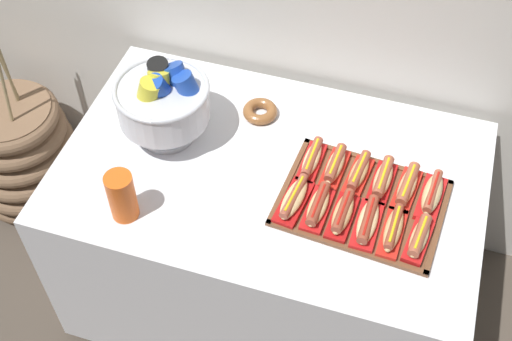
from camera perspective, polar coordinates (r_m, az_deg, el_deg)
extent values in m
plane|color=#4C4238|center=(2.72, 0.97, -10.09)|extent=(10.00, 10.00, 0.00)
cube|color=silver|center=(2.39, 1.09, -5.39)|extent=(1.33, 0.84, 0.71)
cylinder|color=black|center=(2.71, -12.67, -12.07)|extent=(0.05, 0.05, 0.04)
cylinder|color=black|center=(2.99, -7.56, -2.07)|extent=(0.05, 0.05, 0.04)
cylinder|color=black|center=(2.85, 13.70, -7.30)|extent=(0.05, 0.05, 0.04)
cylinder|color=brown|center=(2.99, -19.09, 1.55)|extent=(0.35, 0.35, 0.49)
torus|color=brown|center=(3.14, -18.15, -0.94)|extent=(0.45, 0.45, 0.07)
torus|color=brown|center=(3.08, -18.51, 0.03)|extent=(0.48, 0.48, 0.07)
torus|color=brown|center=(3.02, -18.89, 1.03)|extent=(0.47, 0.47, 0.07)
torus|color=brown|center=(2.96, -19.29, 2.08)|extent=(0.45, 0.45, 0.07)
torus|color=brown|center=(2.91, -19.70, 3.16)|extent=(0.42, 0.42, 0.07)
torus|color=brown|center=(2.85, -20.13, 4.29)|extent=(0.40, 0.40, 0.07)
cylinder|color=#937F56|center=(2.66, -20.61, 7.29)|extent=(0.02, 0.07, 0.38)
cylinder|color=#937F56|center=(2.69, -20.80, 9.36)|extent=(0.01, 0.01, 0.50)
cube|color=brown|center=(2.05, 8.89, -2.74)|extent=(0.51, 0.40, 0.01)
cube|color=brown|center=(1.94, 7.52, -6.38)|extent=(0.48, 0.05, 0.01)
cube|color=brown|center=(2.15, 10.16, 0.77)|extent=(0.48, 0.05, 0.01)
cube|color=brown|center=(2.07, 2.78, -0.76)|extent=(0.04, 0.36, 0.01)
cube|color=brown|center=(2.04, 15.17, -4.48)|extent=(0.04, 0.36, 0.01)
cube|color=#B21414|center=(2.01, 3.18, -2.71)|extent=(0.09, 0.19, 0.02)
ellipsoid|color=#E0BC7F|center=(2.00, 3.20, -2.35)|extent=(0.07, 0.17, 0.04)
cylinder|color=#9E4C38|center=(1.99, 3.22, -2.16)|extent=(0.05, 0.17, 0.03)
cylinder|color=yellow|center=(1.98, 3.23, -1.94)|extent=(0.03, 0.14, 0.01)
cube|color=red|center=(2.00, 5.20, -3.34)|extent=(0.07, 0.17, 0.02)
ellipsoid|color=#E0BC7F|center=(1.98, 5.24, -3.00)|extent=(0.06, 0.16, 0.04)
cylinder|color=brown|center=(1.98, 5.26, -2.81)|extent=(0.04, 0.15, 0.03)
cylinder|color=red|center=(1.96, 5.29, -2.55)|extent=(0.01, 0.13, 0.01)
cube|color=#B21414|center=(1.99, 7.25, -3.96)|extent=(0.07, 0.17, 0.02)
ellipsoid|color=tan|center=(1.97, 7.31, -3.59)|extent=(0.06, 0.16, 0.04)
cylinder|color=brown|center=(1.96, 7.35, -3.38)|extent=(0.04, 0.15, 0.03)
cylinder|color=red|center=(1.95, 7.39, -3.14)|extent=(0.02, 0.13, 0.01)
cube|color=red|center=(1.99, 9.32, -4.59)|extent=(0.07, 0.18, 0.02)
ellipsoid|color=beige|center=(1.97, 9.39, -4.26)|extent=(0.06, 0.17, 0.04)
cylinder|color=brown|center=(1.96, 9.43, -4.07)|extent=(0.04, 0.16, 0.03)
cylinder|color=red|center=(1.95, 9.48, -3.83)|extent=(0.01, 0.14, 0.01)
cube|color=red|center=(1.98, 11.40, -5.22)|extent=(0.07, 0.18, 0.02)
ellipsoid|color=tan|center=(1.96, 11.49, -4.85)|extent=(0.05, 0.17, 0.04)
cylinder|color=brown|center=(1.95, 11.55, -4.64)|extent=(0.03, 0.15, 0.03)
cylinder|color=yellow|center=(1.95, 11.60, -4.44)|extent=(0.01, 0.13, 0.01)
cube|color=red|center=(1.98, 13.48, -5.84)|extent=(0.08, 0.16, 0.02)
ellipsoid|color=#E0BC7F|center=(1.97, 13.58, -5.52)|extent=(0.06, 0.15, 0.04)
cylinder|color=#A8563D|center=(1.96, 13.64, -5.34)|extent=(0.05, 0.14, 0.03)
cylinder|color=yellow|center=(1.95, 13.72, -5.09)|extent=(0.02, 0.12, 0.01)
cube|color=red|center=(2.11, 4.68, 0.61)|extent=(0.06, 0.17, 0.02)
ellipsoid|color=beige|center=(2.10, 4.72, 0.96)|extent=(0.05, 0.16, 0.04)
cylinder|color=#9E4C38|center=(2.09, 4.74, 1.15)|extent=(0.03, 0.16, 0.03)
cylinder|color=yellow|center=(2.08, 4.76, 1.39)|extent=(0.01, 0.13, 0.01)
cube|color=red|center=(2.10, 6.62, 0.03)|extent=(0.07, 0.17, 0.02)
ellipsoid|color=beige|center=(2.08, 6.67, 0.43)|extent=(0.06, 0.16, 0.04)
cylinder|color=#9E4C38|center=(2.07, 6.70, 0.66)|extent=(0.04, 0.15, 0.03)
cylinder|color=yellow|center=(2.06, 6.74, 0.92)|extent=(0.02, 0.12, 0.01)
cube|color=red|center=(2.09, 8.57, -0.55)|extent=(0.08, 0.17, 0.02)
ellipsoid|color=tan|center=(2.08, 8.64, -0.18)|extent=(0.06, 0.15, 0.04)
cylinder|color=#9E4C38|center=(2.07, 8.67, 0.03)|extent=(0.05, 0.15, 0.03)
cylinder|color=yellow|center=(2.06, 8.72, 0.27)|extent=(0.02, 0.13, 0.01)
cube|color=#B21414|center=(2.09, 10.53, -1.14)|extent=(0.07, 0.17, 0.02)
ellipsoid|color=beige|center=(2.07, 10.63, -0.72)|extent=(0.06, 0.16, 0.04)
cylinder|color=#A8563D|center=(2.06, 10.68, -0.49)|extent=(0.04, 0.15, 0.03)
cylinder|color=yellow|center=(2.05, 10.74, -0.23)|extent=(0.02, 0.13, 0.01)
cube|color=red|center=(2.08, 12.51, -1.73)|extent=(0.08, 0.18, 0.02)
ellipsoid|color=beige|center=(2.07, 12.62, -1.32)|extent=(0.07, 0.17, 0.04)
cylinder|color=#A8563D|center=(2.06, 12.68, -1.09)|extent=(0.05, 0.16, 0.03)
cylinder|color=yellow|center=(2.04, 12.75, -0.83)|extent=(0.02, 0.13, 0.01)
cube|color=red|center=(2.08, 14.49, -2.31)|extent=(0.08, 0.18, 0.02)
ellipsoid|color=#E0BC7F|center=(2.06, 14.62, -1.90)|extent=(0.07, 0.17, 0.04)
cylinder|color=#A8563D|center=(2.05, 14.69, -1.67)|extent=(0.04, 0.16, 0.03)
cylinder|color=red|center=(2.05, 14.75, -1.46)|extent=(0.02, 0.13, 0.01)
cylinder|color=silver|center=(2.22, -7.48, 3.22)|extent=(0.18, 0.18, 0.02)
cone|color=silver|center=(2.19, -7.59, 3.97)|extent=(0.06, 0.06, 0.07)
cylinder|color=silver|center=(2.13, -7.84, 5.69)|extent=(0.29, 0.29, 0.12)
torus|color=silver|center=(2.09, -8.02, 6.84)|extent=(0.30, 0.30, 0.02)
cylinder|color=#1E47B2|center=(2.08, -5.62, 6.62)|extent=(0.13, 0.09, 0.15)
cylinder|color=#1E47B2|center=(2.12, -6.49, 7.33)|extent=(0.11, 0.10, 0.15)
cylinder|color=black|center=(2.14, -8.12, 7.83)|extent=(0.09, 0.10, 0.13)
cylinder|color=yellow|center=(2.10, -8.17, 6.65)|extent=(0.10, 0.13, 0.15)
cylinder|color=yellow|center=(2.08, -9.14, 6.11)|extent=(0.12, 0.10, 0.14)
cylinder|color=#1E47B2|center=(2.09, -7.96, 6.54)|extent=(0.10, 0.10, 0.15)
cylinder|color=#EA5B19|center=(1.99, -11.14, -2.52)|extent=(0.08, 0.08, 0.12)
cylinder|color=#EA5B19|center=(1.98, -11.24, -2.14)|extent=(0.08, 0.08, 0.12)
cylinder|color=#EA5B19|center=(1.96, -11.33, -1.74)|extent=(0.08, 0.08, 0.12)
torus|color=brown|center=(2.26, 0.35, 5.01)|extent=(0.12, 0.12, 0.04)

